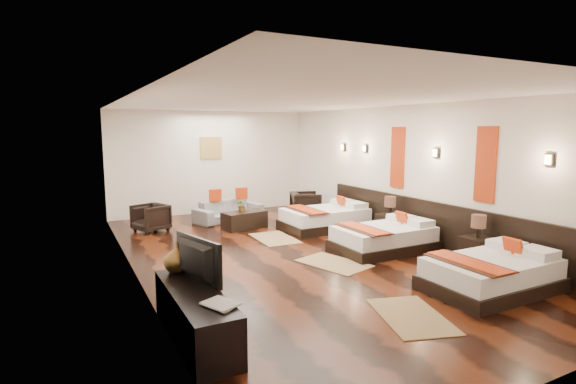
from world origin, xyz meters
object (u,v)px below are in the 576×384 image
bed_far (326,218)px  armchair_left (151,218)px  figurine (178,257)px  bed_mid (384,238)px  nightstand_a (477,248)px  nightstand_b (389,223)px  tv (191,261)px  sofa (229,210)px  tv_console (195,315)px  book (211,308)px  coffee_table (244,220)px  table_plant (242,205)px  bed_near (492,273)px  armchair_right (306,205)px

bed_far → armchair_left: size_ratio=2.84×
figurine → armchair_left: figurine is taller
bed_mid → nightstand_a: nightstand_a is taller
nightstand_b → tv: tv is taller
bed_mid → bed_far: bed_far is taller
sofa → armchair_left: armchair_left is taller
tv_console → figurine: (0.00, 0.73, 0.46)m
bed_far → sofa: bed_far is taller
book → armchair_left: bearing=85.0°
tv_console → tv: tv is taller
sofa → coffee_table: (0.00, -1.05, -0.06)m
bed_mid → figurine: figurine is taller
bed_mid → coffee_table: 3.43m
armchair_left → table_plant: 2.08m
figurine → sofa: bearing=63.9°
nightstand_b → table_plant: nightstand_b is taller
figurine → bed_far: bearing=37.4°
bed_near → nightstand_a: 1.16m
bed_near → figurine: (-4.19, 1.24, 0.49)m
bed_near → nightstand_b: bearing=76.4°
nightstand_b → armchair_left: size_ratio=1.30×
figurine → sofa: 5.77m
book → sofa: book is taller
figurine → armchair_left: bearing=83.7°
bed_near → table_plant: bearing=107.5°
bed_near → book: bed_near is taller
tv → coffee_table: size_ratio=0.90×
nightstand_a → bed_mid: bearing=116.9°
nightstand_b → sofa: bearing=126.2°
bed_mid → bed_near: bearing=-90.0°
nightstand_b → coffee_table: size_ratio=0.89×
tv_console → bed_near: bearing=-6.9°
bed_near → tv: (-4.14, 0.78, 0.56)m
figurine → nightstand_a: bearing=-4.2°
figurine → book: bearing=-90.0°
sofa → armchair_right: (1.94, -0.55, 0.07)m
armchair_left → armchair_right: bearing=65.4°
nightstand_b → table_plant: (-2.45, 2.30, 0.24)m
nightstand_a → figurine: 4.98m
nightstand_a → armchair_left: (-4.41, 5.17, 0.00)m
figurine → sofa: (2.53, 5.16, -0.47)m
tv_console → nightstand_a: bearing=4.3°
armchair_left → bed_mid: bearing=23.0°
nightstand_b → tv_console: 5.58m
figurine → bed_mid: bearing=14.9°
tv → table_plant: tv is taller
nightstand_a → armchair_right: nightstand_a is taller
tv → bed_far: bearing=-64.3°
bed_mid → nightstand_b: bearing=44.5°
armchair_right → bed_far: bearing=-172.6°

